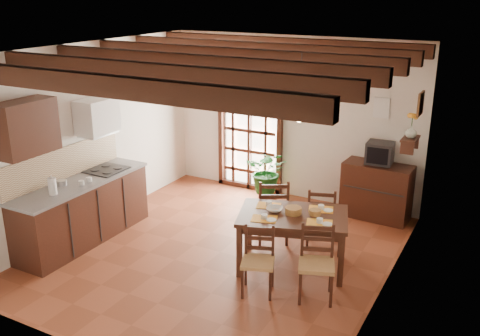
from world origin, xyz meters
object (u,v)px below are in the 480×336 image
Objects in this scene: dining_table at (293,221)px; sideboard at (376,191)px; crt_tv at (380,153)px; chair_far_right at (321,227)px; chair_near_right at (316,277)px; chair_near_left at (258,273)px; chair_far_left at (273,221)px; pendant_lamp at (300,113)px; kitchen_counter at (83,210)px; potted_plant at (268,171)px.

dining_table is 1.51× the size of sideboard.
crt_tv reaches higher than dining_table.
chair_near_right is at bearing 89.60° from chair_far_right.
chair_near_left is 1.43m from chair_far_left.
pendant_lamp is (0.55, -0.47, 1.77)m from chair_far_left.
pendant_lamp reaches higher than chair_far_left.
crt_tv is (0.00, 2.68, 0.81)m from chair_near_right.
dining_table is 1.91× the size of chair_near_left.
potted_plant reaches higher than kitchen_counter.
sideboard is (0.44, 1.33, 0.17)m from chair_far_right.
pendant_lamp is at bearing 72.07° from dining_table.
kitchen_counter is at bearing 7.42° from chair_far_right.
chair_near_left is at bearing -99.96° from sideboard.
crt_tv is (3.55, 2.82, 0.62)m from kitchen_counter.
crt_tv is (0.67, 2.90, 0.83)m from chair_near_left.
kitchen_counter is 1.11× the size of potted_plant.
chair_near_right is (3.54, 0.14, -0.19)m from kitchen_counter.
crt_tv is 1.89m from potted_plant.
chair_far_left is 0.69m from chair_far_right.
chair_far_left is 2.34× the size of crt_tv.
chair_near_left is 0.94× the size of chair_far_right.
chair_far_right is 1.05× the size of pendant_lamp.
dining_table is at bearing 13.35° from kitchen_counter.
dining_table is at bearing 61.49° from chair_near_left.
chair_near_right is 0.92× the size of chair_far_left.
sideboard is at bearing 69.41° from chair_near_right.
kitchen_counter is at bearing 175.42° from dining_table.
chair_near_left is at bearing -1.51° from kitchen_counter.
chair_far_right is at bearing 80.71° from pendant_lamp.
sideboard is (0.00, 2.69, 0.17)m from chair_near_right.
crt_tv is (1.10, 1.54, 0.79)m from chair_far_left.
chair_near_left is at bearing -97.23° from pendant_lamp.
chair_near_left is (2.88, -0.08, -0.21)m from kitchen_counter.
chair_far_right is 0.84× the size of sideboard.
chair_near_left is at bearing 63.58° from chair_far_right.
potted_plant is 2.63m from pendant_lamp.
chair_far_right is at bearing 87.41° from chair_near_right.
chair_near_right is at bearing -87.11° from sideboard.
chair_near_right is 2.69m from sideboard.
dining_table is at bearing -90.00° from pendant_lamp.
crt_tv is 2.31m from pendant_lamp.
kitchen_counter reaches higher than chair_far_right.
chair_near_left is at bearing -116.06° from dining_table.
kitchen_counter is at bearing 158.11° from chair_near_left.
pendant_lamp is at bearing -102.41° from sideboard.
chair_far_left reaches higher than dining_table.
chair_near_left is at bearing -66.77° from potted_plant.
kitchen_counter reaches higher than sideboard.
sideboard is 2.65m from pendant_lamp.
potted_plant is (1.74, 2.57, 0.10)m from kitchen_counter.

